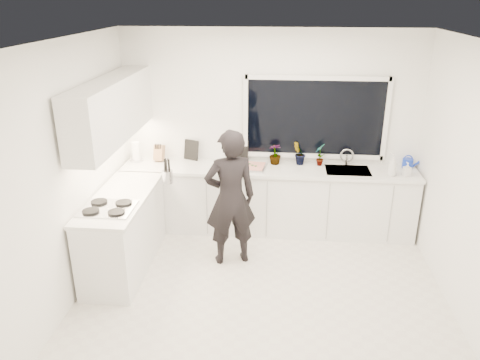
# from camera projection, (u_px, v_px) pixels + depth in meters

# --- Properties ---
(floor) EXTENTS (4.00, 3.50, 0.02)m
(floor) POSITION_uv_depth(u_px,v_px,m) (262.00, 289.00, 5.27)
(floor) COLOR beige
(floor) RESTS_ON ground
(wall_back) EXTENTS (4.00, 0.02, 2.70)m
(wall_back) POSITION_uv_depth(u_px,v_px,m) (270.00, 130.00, 6.39)
(wall_back) COLOR white
(wall_back) RESTS_ON ground
(wall_left) EXTENTS (0.02, 3.50, 2.70)m
(wall_left) POSITION_uv_depth(u_px,v_px,m) (74.00, 171.00, 4.93)
(wall_left) COLOR white
(wall_left) RESTS_ON ground
(wall_right) EXTENTS (0.02, 3.50, 2.70)m
(wall_right) POSITION_uv_depth(u_px,v_px,m) (469.00, 184.00, 4.59)
(wall_right) COLOR white
(wall_right) RESTS_ON ground
(ceiling) EXTENTS (4.00, 3.50, 0.02)m
(ceiling) POSITION_uv_depth(u_px,v_px,m) (267.00, 39.00, 4.26)
(ceiling) COLOR white
(ceiling) RESTS_ON wall_back
(window) EXTENTS (1.80, 0.02, 1.00)m
(window) POSITION_uv_depth(u_px,v_px,m) (315.00, 118.00, 6.23)
(window) COLOR black
(window) RESTS_ON wall_back
(base_cabinets_back) EXTENTS (3.92, 0.58, 0.88)m
(base_cabinets_back) POSITION_uv_depth(u_px,v_px,m) (268.00, 200.00, 6.44)
(base_cabinets_back) COLOR white
(base_cabinets_back) RESTS_ON floor
(base_cabinets_left) EXTENTS (0.58, 1.60, 0.88)m
(base_cabinets_left) POSITION_uv_depth(u_px,v_px,m) (124.00, 233.00, 5.57)
(base_cabinets_left) COLOR white
(base_cabinets_left) RESTS_ON floor
(countertop_back) EXTENTS (3.94, 0.62, 0.04)m
(countertop_back) POSITION_uv_depth(u_px,v_px,m) (268.00, 169.00, 6.26)
(countertop_back) COLOR silver
(countertop_back) RESTS_ON base_cabinets_back
(countertop_left) EXTENTS (0.62, 1.60, 0.04)m
(countertop_left) POSITION_uv_depth(u_px,v_px,m) (120.00, 198.00, 5.39)
(countertop_left) COLOR silver
(countertop_left) RESTS_ON base_cabinets_left
(upper_cabinets) EXTENTS (0.34, 2.10, 0.70)m
(upper_cabinets) POSITION_uv_depth(u_px,v_px,m) (112.00, 110.00, 5.38)
(upper_cabinets) COLOR white
(upper_cabinets) RESTS_ON wall_left
(sink) EXTENTS (0.58, 0.42, 0.14)m
(sink) POSITION_uv_depth(u_px,v_px,m) (347.00, 174.00, 6.19)
(sink) COLOR silver
(sink) RESTS_ON countertop_back
(faucet) EXTENTS (0.03, 0.03, 0.22)m
(faucet) POSITION_uv_depth(u_px,v_px,m) (347.00, 157.00, 6.32)
(faucet) COLOR silver
(faucet) RESTS_ON countertop_back
(stovetop) EXTENTS (0.56, 0.48, 0.03)m
(stovetop) POSITION_uv_depth(u_px,v_px,m) (108.00, 208.00, 5.06)
(stovetop) COLOR black
(stovetop) RESTS_ON countertop_left
(person) EXTENTS (0.71, 0.57, 1.68)m
(person) POSITION_uv_depth(u_px,v_px,m) (230.00, 198.00, 5.52)
(person) COLOR black
(person) RESTS_ON floor
(pizza_tray) EXTENTS (0.54, 0.43, 0.03)m
(pizza_tray) POSITION_uv_depth(u_px,v_px,m) (247.00, 167.00, 6.25)
(pizza_tray) COLOR #B7B7BB
(pizza_tray) RESTS_ON countertop_back
(pizza) EXTENTS (0.49, 0.38, 0.01)m
(pizza) POSITION_uv_depth(u_px,v_px,m) (247.00, 166.00, 6.25)
(pizza) COLOR #C5441A
(pizza) RESTS_ON pizza_tray
(watering_can) EXTENTS (0.18, 0.18, 0.13)m
(watering_can) POSITION_uv_depth(u_px,v_px,m) (408.00, 163.00, 6.23)
(watering_can) COLOR #1330B6
(watering_can) RESTS_ON countertop_back
(paper_towel_roll) EXTENTS (0.14, 0.14, 0.26)m
(paper_towel_roll) POSITION_uv_depth(u_px,v_px,m) (136.00, 152.00, 6.46)
(paper_towel_roll) COLOR white
(paper_towel_roll) RESTS_ON countertop_back
(knife_block) EXTENTS (0.14, 0.12, 0.22)m
(knife_block) POSITION_uv_depth(u_px,v_px,m) (159.00, 153.00, 6.48)
(knife_block) COLOR olive
(knife_block) RESTS_ON countertop_back
(utensil_crock) EXTENTS (0.14, 0.14, 0.16)m
(utensil_crock) POSITION_uv_depth(u_px,v_px,m) (168.00, 177.00, 5.74)
(utensil_crock) COLOR silver
(utensil_crock) RESTS_ON countertop_left
(picture_frame_large) EXTENTS (0.21, 0.10, 0.28)m
(picture_frame_large) POSITION_uv_depth(u_px,v_px,m) (191.00, 150.00, 6.53)
(picture_frame_large) COLOR black
(picture_frame_large) RESTS_ON countertop_back
(picture_frame_small) EXTENTS (0.25, 0.02, 0.30)m
(picture_frame_small) POSITION_uv_depth(u_px,v_px,m) (239.00, 151.00, 6.46)
(picture_frame_small) COLOR black
(picture_frame_small) RESTS_ON countertop_back
(herb_plants) EXTENTS (0.78, 0.22, 0.32)m
(herb_plants) POSITION_uv_depth(u_px,v_px,m) (296.00, 154.00, 6.32)
(herb_plants) COLOR #26662D
(herb_plants) RESTS_ON countertop_back
(soap_bottles) EXTENTS (0.32, 0.16, 0.29)m
(soap_bottles) POSITION_uv_depth(u_px,v_px,m) (396.00, 166.00, 5.94)
(soap_bottles) COLOR #D8BF66
(soap_bottles) RESTS_ON countertop_back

